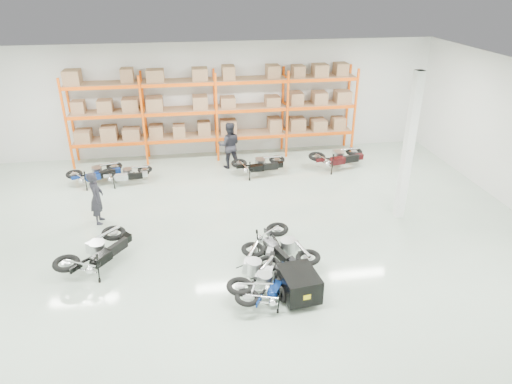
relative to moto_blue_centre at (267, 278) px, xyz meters
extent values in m
plane|color=#B0C4B0|center=(-0.43, 2.74, -0.51)|extent=(18.00, 18.00, 0.00)
plane|color=white|center=(-0.43, 2.74, 3.99)|extent=(18.00, 18.00, 0.00)
plane|color=silver|center=(-0.43, 9.74, 1.74)|extent=(18.00, 0.00, 18.00)
plane|color=silver|center=(-0.43, -4.26, 1.74)|extent=(18.00, 0.00, 18.00)
cube|color=#FF590D|center=(-6.03, 8.74, 1.24)|extent=(0.08, 0.08, 3.50)
cube|color=#FF590D|center=(-6.03, 9.64, 1.24)|extent=(0.08, 0.08, 3.50)
cube|color=#FF590D|center=(-3.23, 8.74, 1.24)|extent=(0.08, 0.08, 3.50)
cube|color=#FF590D|center=(-3.23, 9.64, 1.24)|extent=(0.08, 0.08, 3.50)
cube|color=#FF590D|center=(-0.43, 8.74, 1.24)|extent=(0.08, 0.08, 3.50)
cube|color=#FF590D|center=(-0.43, 9.64, 1.24)|extent=(0.08, 0.08, 3.50)
cube|color=#FF590D|center=(2.37, 8.74, 1.24)|extent=(0.08, 0.08, 3.50)
cube|color=#FF590D|center=(2.37, 9.64, 1.24)|extent=(0.08, 0.08, 3.50)
cube|color=#FF590D|center=(5.17, 8.74, 1.24)|extent=(0.08, 0.08, 3.50)
cube|color=#FF590D|center=(5.17, 9.64, 1.24)|extent=(0.08, 0.08, 3.50)
cube|color=#FF590D|center=(-4.63, 8.74, 0.39)|extent=(2.70, 0.08, 0.12)
cube|color=#FF590D|center=(-4.63, 9.64, 0.39)|extent=(2.70, 0.08, 0.12)
cube|color=#99724F|center=(-4.63, 9.19, 0.46)|extent=(2.68, 0.88, 0.02)
cube|color=#99724F|center=(-4.63, 9.19, 0.69)|extent=(2.40, 0.70, 0.44)
cube|color=#FF590D|center=(-1.83, 8.74, 0.39)|extent=(2.70, 0.08, 0.12)
cube|color=#FF590D|center=(-1.83, 9.64, 0.39)|extent=(2.70, 0.08, 0.12)
cube|color=#99724F|center=(-1.83, 9.19, 0.46)|extent=(2.68, 0.88, 0.02)
cube|color=#99724F|center=(-1.83, 9.19, 0.69)|extent=(2.40, 0.70, 0.44)
cube|color=#FF590D|center=(0.97, 8.74, 0.39)|extent=(2.70, 0.08, 0.12)
cube|color=#FF590D|center=(0.97, 9.64, 0.39)|extent=(2.70, 0.08, 0.12)
cube|color=#99724F|center=(0.97, 9.19, 0.46)|extent=(2.68, 0.88, 0.02)
cube|color=#99724F|center=(0.97, 9.19, 0.69)|extent=(2.40, 0.70, 0.44)
cube|color=#FF590D|center=(3.77, 8.74, 0.39)|extent=(2.70, 0.08, 0.12)
cube|color=#FF590D|center=(3.77, 9.64, 0.39)|extent=(2.70, 0.08, 0.12)
cube|color=#99724F|center=(3.77, 9.19, 0.46)|extent=(2.68, 0.88, 0.02)
cube|color=#99724F|center=(3.77, 9.19, 0.69)|extent=(2.40, 0.70, 0.44)
cube|color=#FF590D|center=(-4.63, 8.74, 1.49)|extent=(2.70, 0.08, 0.12)
cube|color=#FF590D|center=(-4.63, 9.64, 1.49)|extent=(2.70, 0.08, 0.12)
cube|color=#99724F|center=(-4.63, 9.19, 1.56)|extent=(2.68, 0.88, 0.02)
cube|color=#99724F|center=(-4.63, 9.19, 1.79)|extent=(2.40, 0.70, 0.44)
cube|color=#FF590D|center=(-1.83, 8.74, 1.49)|extent=(2.70, 0.08, 0.12)
cube|color=#FF590D|center=(-1.83, 9.64, 1.49)|extent=(2.70, 0.08, 0.12)
cube|color=#99724F|center=(-1.83, 9.19, 1.56)|extent=(2.68, 0.88, 0.02)
cube|color=#99724F|center=(-1.83, 9.19, 1.79)|extent=(2.40, 0.70, 0.44)
cube|color=#FF590D|center=(0.97, 8.74, 1.49)|extent=(2.70, 0.08, 0.12)
cube|color=#FF590D|center=(0.97, 9.64, 1.49)|extent=(2.70, 0.08, 0.12)
cube|color=#99724F|center=(0.97, 9.19, 1.56)|extent=(2.68, 0.88, 0.02)
cube|color=#99724F|center=(0.97, 9.19, 1.79)|extent=(2.40, 0.70, 0.44)
cube|color=#FF590D|center=(3.77, 8.74, 1.49)|extent=(2.70, 0.08, 0.12)
cube|color=#FF590D|center=(3.77, 9.64, 1.49)|extent=(2.70, 0.08, 0.12)
cube|color=#99724F|center=(3.77, 9.19, 1.56)|extent=(2.68, 0.88, 0.02)
cube|color=#99724F|center=(3.77, 9.19, 1.79)|extent=(2.40, 0.70, 0.44)
cube|color=#FF590D|center=(-4.63, 8.74, 2.59)|extent=(2.70, 0.08, 0.12)
cube|color=#FF590D|center=(-4.63, 9.64, 2.59)|extent=(2.70, 0.08, 0.12)
cube|color=#99724F|center=(-4.63, 9.19, 2.66)|extent=(2.68, 0.88, 0.02)
cube|color=#99724F|center=(-4.63, 9.19, 2.89)|extent=(2.40, 0.70, 0.44)
cube|color=#FF590D|center=(-1.83, 8.74, 2.59)|extent=(2.70, 0.08, 0.12)
cube|color=#FF590D|center=(-1.83, 9.64, 2.59)|extent=(2.70, 0.08, 0.12)
cube|color=#99724F|center=(-1.83, 9.19, 2.66)|extent=(2.68, 0.88, 0.02)
cube|color=#99724F|center=(-1.83, 9.19, 2.89)|extent=(2.40, 0.70, 0.44)
cube|color=#FF590D|center=(0.97, 8.74, 2.59)|extent=(2.70, 0.08, 0.12)
cube|color=#FF590D|center=(0.97, 9.64, 2.59)|extent=(2.70, 0.08, 0.12)
cube|color=#99724F|center=(0.97, 9.19, 2.66)|extent=(2.68, 0.88, 0.02)
cube|color=#99724F|center=(0.97, 9.19, 2.89)|extent=(2.40, 0.70, 0.44)
cube|color=#FF590D|center=(3.77, 8.74, 2.59)|extent=(2.70, 0.08, 0.12)
cube|color=#FF590D|center=(3.77, 9.64, 2.59)|extent=(2.70, 0.08, 0.12)
cube|color=#99724F|center=(3.77, 9.19, 2.66)|extent=(2.68, 0.88, 0.02)
cube|color=#99724F|center=(3.77, 9.19, 2.89)|extent=(2.40, 0.70, 0.44)
cube|color=white|center=(4.77, 3.24, 1.74)|extent=(0.25, 0.25, 4.50)
cube|color=black|center=(0.72, -0.20, -0.08)|extent=(0.92, 1.11, 0.59)
cube|color=yellow|center=(0.72, -0.71, -0.08)|extent=(0.17, 0.04, 0.12)
torus|color=black|center=(0.31, -0.20, -0.30)|extent=(0.09, 0.41, 0.41)
torus|color=black|center=(1.12, -0.20, -0.30)|extent=(0.09, 0.41, 0.41)
cylinder|color=black|center=(0.72, 0.50, -0.03)|extent=(0.16, 0.96, 0.04)
imported|color=#23212A|center=(-4.41, 4.27, 0.31)|extent=(0.40, 0.61, 1.65)
imported|color=black|center=(-0.05, 7.99, 0.39)|extent=(0.93, 0.75, 1.81)
camera|label=1|loc=(-1.58, -8.48, 6.41)|focal=32.00mm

